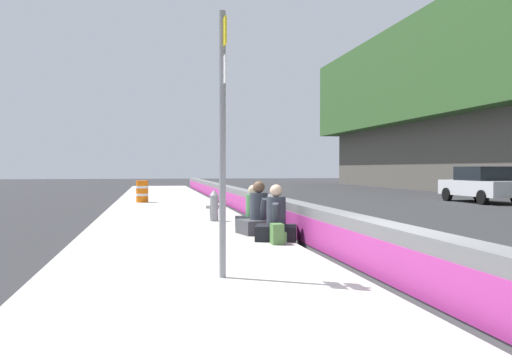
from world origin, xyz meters
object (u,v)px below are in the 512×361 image
(fire_hydrant, at_px, (214,205))
(backpack, at_px, (278,234))
(seated_person_foreground, at_px, (276,223))
(seated_person_rear, at_px, (253,215))
(seated_person_middle, at_px, (259,217))
(parked_car_fourth, at_px, (481,184))
(route_sign_post, at_px, (223,125))
(construction_barrel, at_px, (142,191))

(fire_hydrant, xyz_separation_m, backpack, (-4.90, -0.70, -0.25))
(seated_person_foreground, xyz_separation_m, seated_person_rear, (2.34, 0.05, -0.03))
(backpack, bearing_deg, seated_person_middle, 1.00)
(seated_person_middle, height_order, seated_person_rear, seated_person_middle)
(fire_hydrant, bearing_deg, parked_car_fourth, -59.30)
(route_sign_post, distance_m, seated_person_rear, 6.37)
(route_sign_post, relative_size, seated_person_middle, 3.02)
(seated_person_rear, bearing_deg, route_sign_post, 165.66)
(fire_hydrant, relative_size, backpack, 2.20)
(fire_hydrant, xyz_separation_m, seated_person_middle, (-3.16, -0.67, -0.08))
(seated_person_middle, height_order, backpack, seated_person_middle)
(fire_hydrant, relative_size, seated_person_foreground, 0.76)
(route_sign_post, distance_m, seated_person_foreground, 4.28)
(route_sign_post, distance_m, backpack, 3.86)
(backpack, relative_size, parked_car_fourth, 0.09)
(backpack, bearing_deg, seated_person_rear, -1.01)
(seated_person_foreground, height_order, seated_person_rear, seated_person_foreground)
(route_sign_post, height_order, seated_person_middle, route_sign_post)
(seated_person_middle, relative_size, parked_car_fourth, 0.26)
(seated_person_middle, bearing_deg, fire_hydrant, 11.90)
(fire_hydrant, bearing_deg, seated_person_middle, -168.10)
(construction_barrel, xyz_separation_m, parked_car_fourth, (-0.94, -15.75, 0.24))
(route_sign_post, xyz_separation_m, fire_hydrant, (7.93, -0.77, -1.62))
(construction_barrel, bearing_deg, seated_person_middle, -167.01)
(seated_person_rear, bearing_deg, seated_person_foreground, -178.79)
(route_sign_post, height_order, construction_barrel, route_sign_post)
(seated_person_middle, relative_size, backpack, 2.98)
(fire_hydrant, distance_m, construction_barrel, 9.27)
(seated_person_rear, height_order, construction_barrel, seated_person_rear)
(route_sign_post, bearing_deg, construction_barrel, 4.63)
(seated_person_foreground, bearing_deg, fire_hydrant, 10.41)
(fire_hydrant, xyz_separation_m, construction_barrel, (9.02, 2.14, 0.03))
(route_sign_post, xyz_separation_m, construction_barrel, (16.96, 1.37, -1.59))
(backpack, distance_m, parked_car_fourth, 18.31)
(construction_barrel, bearing_deg, seated_person_rear, -165.30)
(parked_car_fourth, bearing_deg, construction_barrel, 86.57)
(route_sign_post, bearing_deg, seated_person_rear, -14.34)
(backpack, bearing_deg, parked_car_fourth, -44.84)
(route_sign_post, bearing_deg, fire_hydrant, -5.56)
(seated_person_rear, bearing_deg, fire_hydrant, 20.52)
(seated_person_middle, xyz_separation_m, backpack, (-1.75, -0.03, -0.18))
(backpack, xyz_separation_m, construction_barrel, (13.92, 2.84, 0.28))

